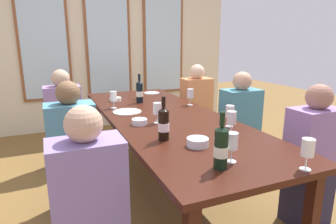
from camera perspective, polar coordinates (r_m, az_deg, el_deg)
The scene contains 25 objects.
ground_plane at distance 2.94m, azimuth -0.55°, elevation -14.80°, with size 12.00×12.00×0.00m, color brown.
back_wall_with_windows at distance 4.89m, azimuth -11.81°, elevation 14.15°, with size 4.20×0.10×2.90m.
dining_table at distance 2.68m, azimuth -0.58°, elevation -1.96°, with size 1.00×2.81×0.74m.
white_plate_0 at distance 2.81m, azimuth -8.05°, elevation 0.05°, with size 0.27×0.27×0.01m, color white.
white_plate_1 at distance 3.78m, azimuth -3.24°, elevation 3.77°, with size 0.20×0.20×0.01m, color white.
wine_bottle_0 at distance 1.58m, azimuth 10.40°, elevation -6.84°, with size 0.08×0.08×0.32m.
wine_bottle_1 at distance 1.99m, azimuth -0.86°, elevation -2.31°, with size 0.08×0.08×0.31m.
wine_bottle_2 at distance 3.21m, azimuth -5.62°, elevation 3.99°, with size 0.08×0.08×0.32m.
tasting_bowl_0 at distance 1.91m, azimuth 5.85°, elevation -5.93°, with size 0.14×0.14×0.05m, color white.
tasting_bowl_1 at distance 2.39m, azimuth -5.63°, elevation -1.91°, with size 0.13×0.13×0.05m, color white.
tasting_bowl_2 at distance 3.34m, azimuth -10.32°, elevation 2.48°, with size 0.13×0.13×0.04m, color white.
wine_glass_0 at distance 2.40m, azimuth -2.14°, elevation 0.50°, with size 0.07×0.07×0.17m.
wine_glass_1 at distance 2.16m, azimuth 12.40°, elevation -1.23°, with size 0.07×0.07×0.17m.
wine_glass_2 at distance 2.97m, azimuth -10.70°, elevation 3.01°, with size 0.07×0.07×0.17m.
wine_glass_3 at distance 3.07m, azimuth 4.39°, elevation 3.58°, with size 0.07×0.07×0.17m.
wine_glass_4 at distance 2.35m, azimuth 12.08°, elevation -0.10°, with size 0.07×0.07×0.17m.
wine_glass_5 at distance 3.43m, azimuth -5.56°, elevation 4.64°, with size 0.07×0.07×0.17m.
wine_glass_6 at distance 1.68m, azimuth 12.49°, elevation -5.87°, with size 0.07×0.07×0.17m.
wine_glass_7 at distance 1.71m, azimuth 25.81°, elevation -6.59°, with size 0.07×0.07×0.17m.
seated_person_0 at distance 2.52m, azimuth -18.21°, elevation -7.43°, with size 0.38×0.24×1.11m.
seated_person_1 at distance 3.11m, azimuth 13.86°, elevation -3.04°, with size 0.38×0.24×1.11m.
seated_person_2 at distance 3.43m, azimuth -19.70°, elevation -1.88°, with size 0.38×0.24×1.11m.
seated_person_3 at distance 3.87m, azimuth 5.57°, elevation 0.67°, with size 0.38×0.24×1.11m.
seated_person_4 at distance 1.68m, azimuth -15.10°, elevation -18.47°, with size 0.38×0.24×1.11m.
seated_person_5 at distance 2.50m, azimuth 26.34°, elevation -8.42°, with size 0.38×0.24×1.11m.
Camera 1 is at (-0.98, -2.38, 1.42)m, focal length 30.96 mm.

